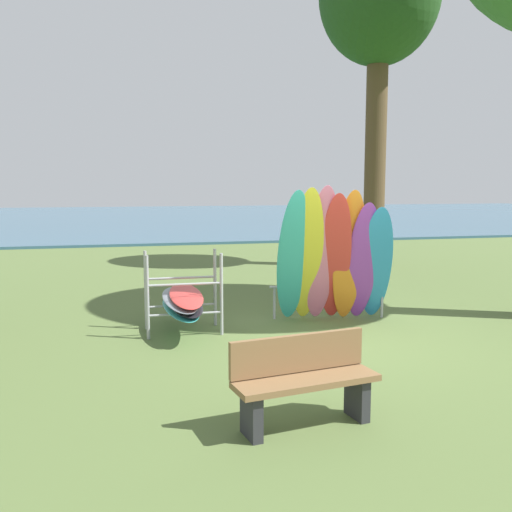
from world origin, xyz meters
TOP-DOWN VIEW (x-y plane):
  - ground_plane at (0.00, 0.00)m, footprint 80.00×80.00m
  - lake_water at (0.00, 31.42)m, footprint 80.00×36.00m
  - tree_mid_behind at (3.64, 6.73)m, footprint 3.21×3.21m
  - leaning_board_pile at (0.22, 0.91)m, footprint 2.05×1.02m
  - board_storage_rack at (-2.28, 0.83)m, footprint 1.15×2.12m
  - park_bench at (-1.53, -2.86)m, footprint 1.45×0.64m

SIDE VIEW (x-z plane):
  - ground_plane at x=0.00m, z-range 0.00..0.00m
  - lake_water at x=0.00m, z-range 0.00..0.10m
  - park_bench at x=-1.53m, z-range 0.03..0.88m
  - board_storage_rack at x=-2.28m, z-range -0.13..1.12m
  - leaning_board_pile at x=0.22m, z-range -0.07..2.20m
  - tree_mid_behind at x=3.64m, z-range 2.50..11.61m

